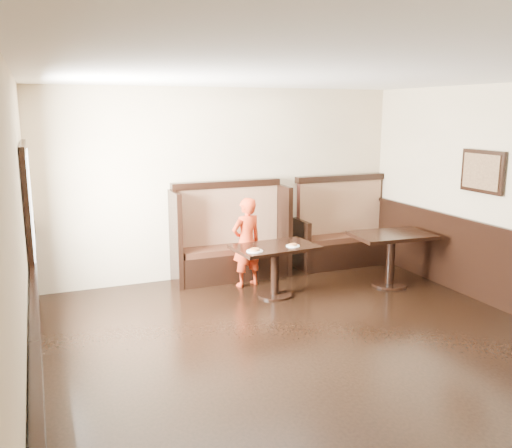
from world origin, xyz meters
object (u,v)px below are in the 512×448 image
table_neighbor (391,247)px  child (247,242)px  booth_neighbor (343,235)px  table_main (275,258)px  booth_main (230,243)px

table_neighbor → child: (-1.91, 0.76, 0.07)m
booth_neighbor → child: bearing=-165.9°
table_main → child: child is taller
table_neighbor → child: bearing=162.7°
table_neighbor → child: size_ratio=0.90×
table_main → table_neighbor: bearing=-11.6°
booth_main → table_main: bearing=-75.1°
booth_main → table_main: (0.27, -1.03, 0.01)m
booth_main → child: size_ratio=1.37×
booth_main → booth_neighbor: bearing=-0.1°
table_main → booth_neighbor: bearing=26.7°
booth_main → child: booth_main is taller
table_main → table_neighbor: table_neighbor is taller
booth_neighbor → table_main: bearing=-148.5°
booth_neighbor → child: 1.93m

